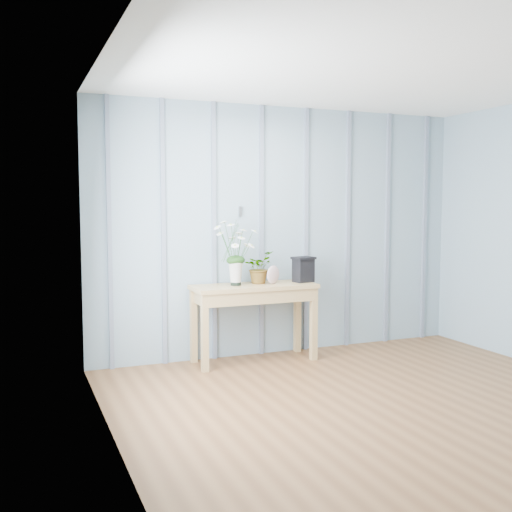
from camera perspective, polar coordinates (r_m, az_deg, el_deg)
name	(u,v)px	position (r m, az deg, el deg)	size (l,w,h in m)	color
ground	(419,424)	(4.45, 15.28, -15.19)	(4.50, 4.50, 0.00)	brown
room_shell	(353,146)	(4.96, 9.26, 10.29)	(4.00, 4.50, 2.50)	#8EA8B7
sideboard	(254,296)	(5.78, -0.19, -3.86)	(1.20, 0.45, 0.75)	tan
daisy_vase	(236,244)	(5.66, -1.95, 1.11)	(0.44, 0.34, 0.62)	black
spider_plant	(259,267)	(5.84, 0.24, -1.08)	(0.28, 0.25, 0.31)	#153B12
felt_disc_vessel	(273,275)	(5.80, 1.65, -1.79)	(0.18, 0.05, 0.18)	#9A5A6E
carved_box	(303,269)	(5.95, 4.53, -1.25)	(0.23, 0.20, 0.25)	black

